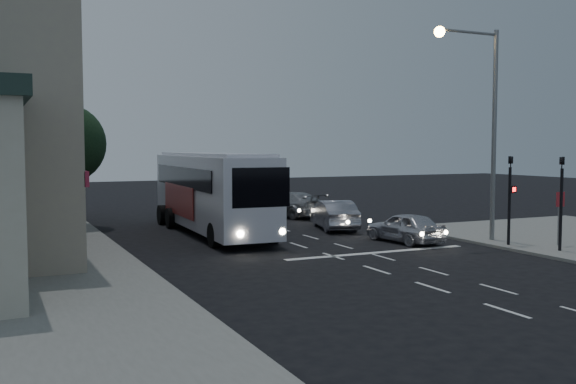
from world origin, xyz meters
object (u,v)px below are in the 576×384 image
car_sedan_a (334,215)px  traffic_signal_main (510,189)px  regulatory_sign (560,210)px  tour_bus (211,190)px  traffic_signal_side (561,192)px  car_suv (405,227)px  streetlight (483,110)px  car_sedan_b (288,204)px  street_tree (65,140)px

car_sedan_a → traffic_signal_main: size_ratio=1.09×
car_sedan_a → regulatory_sign: 10.71m
tour_bus → traffic_signal_side: bearing=-45.6°
traffic_signal_main → traffic_signal_side: 2.10m
regulatory_sign → car_suv: bearing=139.5°
streetlight → tour_bus: bearing=139.5°
car_sedan_a → streetlight: size_ratio=0.50×
traffic_signal_main → streetlight: bearing=100.2°
traffic_signal_side → tour_bus: bearing=132.2°
car_sedan_b → traffic_signal_side: bearing=87.5°
traffic_signal_main → traffic_signal_side: size_ratio=1.00×
car_suv → regulatory_sign: size_ratio=1.77×
streetlight → car_suv: bearing=150.1°
car_sedan_b → regulatory_sign: regulatory_sign is taller
traffic_signal_side → street_tree: size_ratio=0.66×
regulatory_sign → street_tree: 23.40m
car_sedan_b → traffic_signal_main: bearing=86.7°
traffic_signal_main → street_tree: bearing=138.0°
streetlight → traffic_signal_side: bearing=-74.3°
regulatory_sign → street_tree: size_ratio=0.35×
car_suv → traffic_signal_side: traffic_signal_side is taller
car_suv → car_sedan_a: (-0.61, 5.21, 0.07)m
car_sedan_a → car_sedan_b: bearing=-78.2°
car_sedan_a → traffic_signal_main: 9.16m
streetlight → traffic_signal_main: bearing=-79.8°
car_suv → street_tree: street_tree is taller
tour_bus → streetlight: 12.96m
car_sedan_a → traffic_signal_side: (4.34, -10.21, 1.68)m
tour_bus → street_tree: (-6.10, 4.74, 2.41)m
traffic_signal_side → street_tree: (-16.51, 16.22, 2.08)m
car_sedan_a → car_suv: bearing=112.0°
car_suv → car_sedan_a: bearing=-90.1°
car_suv → traffic_signal_side: (3.73, -5.00, 1.76)m
streetlight → regulatory_sign: bearing=-51.3°
car_suv → traffic_signal_main: size_ratio=0.95×
regulatory_sign → streetlight: streetlight is taller
car_sedan_a → traffic_signal_main: bearing=129.2°
tour_bus → street_tree: bearing=144.3°
tour_bus → car_sedan_b: bearing=40.1°
traffic_signal_side → car_sedan_b: bearing=103.5°
traffic_signal_side → regulatory_sign: (1.00, 0.96, -0.82)m
traffic_signal_side → streetlight: bearing=105.7°
car_sedan_b → regulatory_sign: size_ratio=2.34×
car_suv → regulatory_sign: regulatory_sign is taller
car_sedan_b → traffic_signal_side: size_ratio=1.25×
street_tree → traffic_signal_side: bearing=-44.5°
car_sedan_b → streetlight: 14.33m
tour_bus → regulatory_sign: size_ratio=5.75×
traffic_signal_side → street_tree: bearing=135.5°
street_tree → regulatory_sign: bearing=-41.1°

